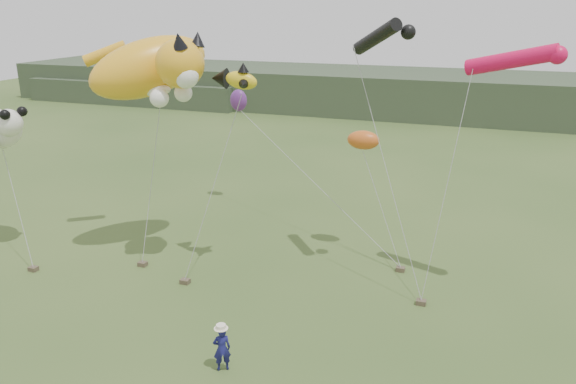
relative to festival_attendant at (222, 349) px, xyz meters
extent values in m
plane|color=#385123|center=(-0.39, 0.22, -0.72)|extent=(120.00, 120.00, 0.00)
cube|color=#2D3D28|center=(-0.39, 45.22, 1.28)|extent=(90.00, 12.00, 4.00)
cube|color=#2D3D28|center=(-30.39, 42.22, 0.53)|extent=(25.00, 8.00, 2.50)
imported|color=navy|center=(0.00, 0.00, 0.00)|extent=(0.63, 0.58, 1.45)
cube|color=brown|center=(-6.28, 5.27, -0.63)|extent=(0.35, 0.28, 0.18)
cube|color=brown|center=(-3.82, 4.48, -0.63)|extent=(0.35, 0.28, 0.18)
cube|color=brown|center=(5.17, 5.94, -0.63)|extent=(0.35, 0.28, 0.18)
cube|color=brown|center=(-10.28, 3.37, -0.63)|extent=(0.35, 0.28, 0.18)
cube|color=brown|center=(4.03, 8.41, -0.63)|extent=(0.35, 0.28, 0.18)
ellipsoid|color=#F3A91F|center=(-6.52, 7.22, 7.30)|extent=(5.29, 5.50, 3.42)
sphere|color=#F3A91F|center=(-4.45, 6.19, 7.61)|extent=(1.86, 1.86, 1.86)
cone|color=black|center=(-4.14, 5.67, 8.49)|extent=(0.58, 0.71, 0.70)
cone|color=black|center=(-3.93, 6.70, 8.49)|extent=(0.58, 0.67, 0.66)
sphere|color=white|center=(-4.04, 5.88, 7.19)|extent=(0.93, 0.93, 0.93)
ellipsoid|color=white|center=(-6.31, 6.91, 6.47)|extent=(1.82, 0.91, 0.57)
sphere|color=white|center=(-5.07, 5.57, 6.37)|extent=(0.72, 0.72, 0.72)
sphere|color=white|center=(-4.86, 7.01, 6.37)|extent=(0.72, 0.72, 0.72)
cylinder|color=#F3A91F|center=(-9.21, 8.05, 7.71)|extent=(1.93, 1.41, 1.12)
ellipsoid|color=yellow|center=(-2.11, 6.60, 7.03)|extent=(1.38, 0.67, 0.86)
cone|color=black|center=(-3.17, 6.86, 7.03)|extent=(0.70, 0.86, 0.79)
cone|color=black|center=(-2.02, 6.60, 7.52)|extent=(0.44, 0.44, 0.35)
cone|color=black|center=(-1.84, 6.15, 6.94)|extent=(0.47, 0.49, 0.35)
cone|color=black|center=(-1.84, 7.04, 6.94)|extent=(0.47, 0.49, 0.35)
cylinder|color=black|center=(2.55, 8.50, 8.59)|extent=(2.21, 2.30, 1.45)
sphere|color=black|center=(3.77, 8.07, 8.80)|extent=(0.54, 0.54, 0.54)
cylinder|color=#DD0B47|center=(7.29, 8.34, 7.91)|extent=(3.16, 1.62, 1.28)
sphere|color=#DD0B47|center=(8.69, 7.83, 8.16)|extent=(0.62, 0.62, 0.62)
sphere|color=white|center=(-12.15, 5.06, 5.02)|extent=(1.17, 1.17, 1.17)
sphere|color=black|center=(-11.86, 4.67, 5.46)|extent=(0.43, 0.43, 0.43)
sphere|color=black|center=(-11.76, 5.50, 5.46)|extent=(0.43, 0.43, 0.43)
ellipsoid|color=#CA5A1D|center=(1.89, 10.15, 4.27)|extent=(1.39, 0.81, 0.81)
ellipsoid|color=#5E2777|center=(-5.77, 14.29, 4.91)|extent=(0.94, 0.63, 1.15)
camera|label=1|loc=(6.66, -12.87, 9.71)|focal=35.00mm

